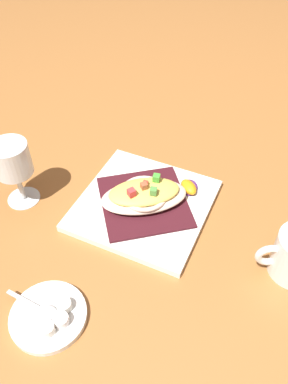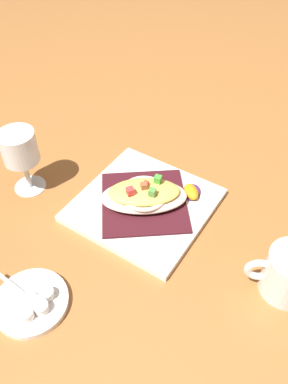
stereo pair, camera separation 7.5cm
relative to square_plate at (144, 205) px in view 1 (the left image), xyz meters
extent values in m
plane|color=#A16633|center=(0.00, 0.00, -0.01)|extent=(2.60, 2.60, 0.00)
cube|color=white|center=(0.00, 0.00, 0.00)|extent=(0.28, 0.28, 0.01)
cube|color=#41141C|center=(0.00, 0.00, 0.01)|extent=(0.23, 0.23, 0.00)
ellipsoid|color=beige|center=(0.00, 0.00, 0.02)|extent=(0.19, 0.17, 0.03)
torus|color=beige|center=(0.00, 0.00, 0.03)|extent=(0.13, 0.13, 0.01)
ellipsoid|color=#EBCD59|center=(0.00, 0.00, 0.04)|extent=(0.16, 0.14, 0.02)
cube|color=green|center=(-0.02, -0.03, 0.05)|extent=(0.01, 0.01, 0.01)
cube|color=#AA5736|center=(0.00, 0.00, 0.05)|extent=(0.02, 0.02, 0.01)
cube|color=#539643|center=(-0.02, 0.01, 0.05)|extent=(0.01, 0.01, 0.01)
cube|color=#D73B3C|center=(0.02, 0.02, 0.06)|extent=(0.02, 0.02, 0.01)
cube|color=red|center=(0.00, -0.01, 0.05)|extent=(0.01, 0.01, 0.01)
ellipsoid|color=#562767|center=(-0.08, -0.07, 0.01)|extent=(0.04, 0.05, 0.01)
ellipsoid|color=orange|center=(-0.08, -0.06, 0.02)|extent=(0.05, 0.05, 0.02)
torus|color=white|center=(-0.25, 0.07, 0.04)|extent=(0.05, 0.03, 0.05)
cylinder|color=white|center=(0.24, 0.06, -0.01)|extent=(0.07, 0.07, 0.00)
cylinder|color=white|center=(0.24, 0.06, 0.03)|extent=(0.01, 0.01, 0.07)
cylinder|color=white|center=(0.24, 0.06, 0.10)|extent=(0.07, 0.07, 0.06)
cylinder|color=silver|center=(0.24, 0.06, 0.08)|extent=(0.06, 0.06, 0.03)
cylinder|color=white|center=(0.07, 0.27, 0.00)|extent=(0.12, 0.12, 0.01)
ellipsoid|color=silver|center=(0.07, 0.27, 0.01)|extent=(0.04, 0.03, 0.01)
cube|color=silver|center=(0.11, 0.27, 0.01)|extent=(0.07, 0.02, 0.00)
cylinder|color=white|center=(0.05, 0.30, 0.01)|extent=(0.02, 0.02, 0.02)
cylinder|color=white|center=(0.04, 0.28, 0.01)|extent=(0.02, 0.02, 0.02)
cylinder|color=white|center=(0.05, 0.26, 0.01)|extent=(0.02, 0.02, 0.02)
camera|label=1|loc=(-0.17, 0.49, 0.57)|focal=35.92mm
camera|label=2|loc=(-0.24, 0.46, 0.57)|focal=35.92mm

